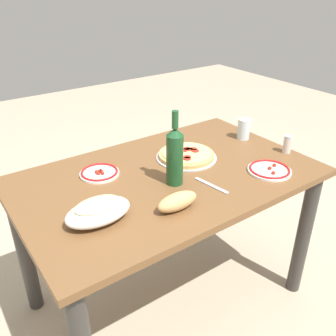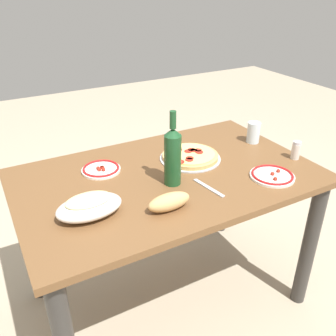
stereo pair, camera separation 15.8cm
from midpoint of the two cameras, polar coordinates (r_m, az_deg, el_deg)
ground_plane at (r=2.06m, az=-2.33°, el=-19.26°), size 8.00×8.00×0.00m
dining_table at (r=1.66m, az=-2.73°, el=-4.89°), size 1.29×0.81×0.74m
pepperoni_pizza at (r=1.73m, az=0.26°, el=1.94°), size 0.29×0.29×0.03m
baked_pasta_dish at (r=1.33m, az=-14.22°, el=-6.52°), size 0.24×0.15×0.08m
wine_bottle at (r=1.47m, az=-2.02°, el=1.93°), size 0.07×0.07×0.31m
water_glass at (r=1.95m, az=9.40°, el=5.96°), size 0.07×0.07×0.11m
side_plate_near at (r=1.63m, az=-13.34°, el=-0.80°), size 0.17×0.17×0.02m
side_plate_far at (r=1.65m, az=12.87°, el=-0.35°), size 0.19×0.19×0.02m
bread_loaf at (r=1.35m, az=-1.90°, el=-5.33°), size 0.17×0.07×0.06m
spice_shaker at (r=1.84m, az=15.74°, el=3.50°), size 0.04×0.04×0.09m
fork_left at (r=1.51m, az=3.76°, el=-2.79°), size 0.04×0.17×0.00m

